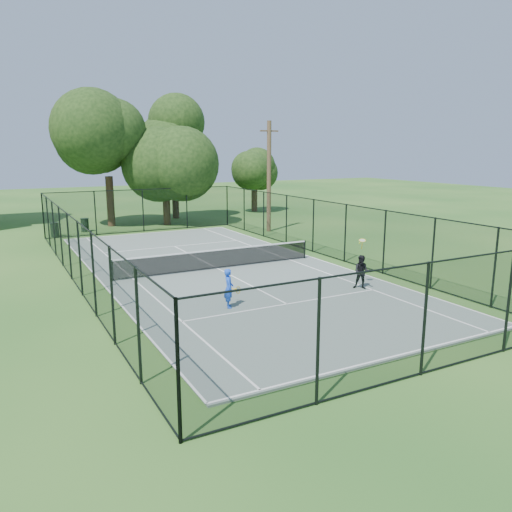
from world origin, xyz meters
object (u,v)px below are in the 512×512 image
trash_bin_right (85,225)px  utility_pole (269,176)px  player_black (362,272)px  tennis_net (218,258)px  trash_bin_left (55,230)px  player_blue (229,288)px

trash_bin_right → utility_pole: size_ratio=0.12×
utility_pole → player_black: 15.87m
trash_bin_right → player_black: (7.50, -20.94, 0.29)m
tennis_net → trash_bin_left: tennis_net is taller
trash_bin_left → player_blue: 19.83m
utility_pole → trash_bin_right: bearing=152.9°
tennis_net → trash_bin_right: (-3.68, 14.92, -0.10)m
player_blue → player_black: size_ratio=0.71×
tennis_net → player_black: 7.13m
tennis_net → trash_bin_right: tennis_net is taller
tennis_net → utility_pole: 12.41m
utility_pole → player_blue: 18.03m
tennis_net → trash_bin_left: bearing=112.9°
tennis_net → trash_bin_left: size_ratio=10.79×
tennis_net → player_black: size_ratio=4.98×
utility_pole → player_black: size_ratio=3.77×
player_black → utility_pole: bearing=74.9°
tennis_net → utility_pole: bearing=48.8°
trash_bin_left → trash_bin_right: bearing=28.8°
trash_bin_left → trash_bin_right: trash_bin_right is taller
player_blue → trash_bin_left: bearing=100.9°
utility_pole → player_blue: utility_pole is taller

